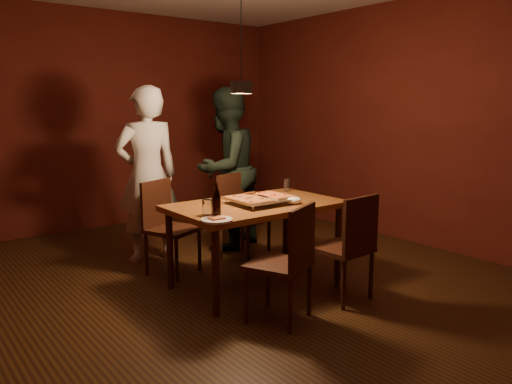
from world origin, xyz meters
TOP-DOWN VIEW (x-y plane):
  - room_shell at (0.00, 0.00)m, footprint 6.00×6.00m
  - dining_table at (0.17, 0.02)m, footprint 1.50×0.90m
  - chair_far_left at (-0.32, 0.82)m, footprint 0.55×0.55m
  - chair_far_right at (0.51, 0.77)m, footprint 0.52×0.52m
  - chair_near_left at (-0.12, -0.75)m, footprint 0.56×0.56m
  - chair_near_right at (0.54, -0.75)m, footprint 0.45×0.45m
  - pizza_tray at (0.20, -0.01)m, footprint 0.57×0.47m
  - pizza_meat at (0.06, -0.01)m, footprint 0.27×0.43m
  - pizza_cheese at (0.35, -0.01)m, footprint 0.24×0.36m
  - spatula at (0.20, -0.00)m, footprint 0.15×0.26m
  - beer_bottle_a at (-0.41, -0.23)m, footprint 0.06×0.06m
  - beer_bottle_b at (-0.38, -0.18)m, footprint 0.07×0.07m
  - water_glass_left at (-0.42, -0.11)m, footprint 0.08×0.08m
  - water_glass_right at (0.79, 0.32)m, footprint 0.06×0.06m
  - plate_slice at (-0.48, -0.34)m, footprint 0.24×0.24m
  - napkin at (0.41, -0.21)m, footprint 0.15×0.11m
  - diner_white at (-0.27, 1.29)m, footprint 0.70×0.50m
  - diner_dark at (0.63, 1.18)m, footprint 1.06×0.94m
  - pendant_lamp at (0.00, 0.00)m, footprint 0.18×0.18m

SIDE VIEW (x-z plane):
  - chair_far_left at x=-0.32m, z-range 0.29..0.78m
  - chair_far_right at x=0.51m, z-range 0.29..0.78m
  - chair_near_left at x=-0.12m, z-range 0.29..0.78m
  - chair_near_right at x=0.54m, z-range 0.29..0.78m
  - dining_table at x=0.17m, z-range 0.30..1.05m
  - plate_slice at x=-0.48m, z-range 0.75..0.77m
  - pizza_tray at x=0.20m, z-range 0.75..0.80m
  - napkin at x=0.41m, z-range 0.75..0.81m
  - pizza_meat at x=0.06m, z-range 0.80..0.82m
  - pizza_cheese at x=0.35m, z-range 0.80..0.82m
  - water_glass_left at x=-0.42m, z-range 0.75..0.87m
  - water_glass_right at x=0.79m, z-range 0.75..0.87m
  - spatula at x=0.20m, z-range 0.79..0.83m
  - beer_bottle_a at x=-0.41m, z-range 0.75..0.99m
  - beer_bottle_b at x=-0.38m, z-range 0.75..1.01m
  - diner_dark at x=0.63m, z-range 0.00..1.80m
  - diner_white at x=-0.27m, z-range 0.00..1.80m
  - room_shell at x=0.00m, z-range -1.60..4.40m
  - pendant_lamp at x=0.00m, z-range 1.21..2.31m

